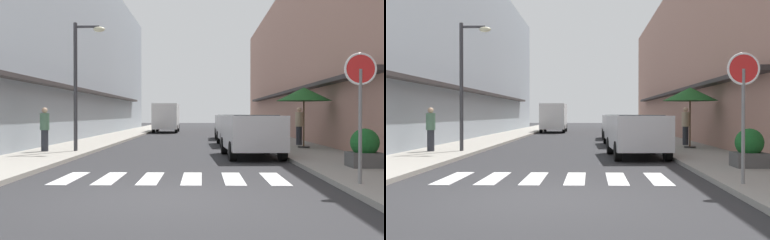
% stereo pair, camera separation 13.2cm
% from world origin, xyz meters
% --- Properties ---
extents(ground_plane, '(108.81, 108.81, 0.00)m').
position_xyz_m(ground_plane, '(0.00, 19.78, 0.00)').
color(ground_plane, '#2B2B2D').
extents(sidewalk_left, '(2.59, 69.24, 0.12)m').
position_xyz_m(sidewalk_left, '(-4.75, 19.78, 0.06)').
color(sidewalk_left, '#9E998E').
rests_on(sidewalk_left, ground_plane).
extents(sidewalk_right, '(2.59, 69.24, 0.12)m').
position_xyz_m(sidewalk_right, '(4.75, 19.78, 0.06)').
color(sidewalk_right, gray).
rests_on(sidewalk_right, ground_plane).
extents(building_row_left, '(5.50, 46.51, 11.16)m').
position_xyz_m(building_row_left, '(-8.55, 21.26, 5.58)').
color(building_row_left, '#939EA8').
rests_on(building_row_left, ground_plane).
extents(building_row_right, '(5.50, 46.51, 9.84)m').
position_xyz_m(building_row_right, '(8.55, 21.26, 4.92)').
color(building_row_right, '#A87A6B').
rests_on(building_row_right, ground_plane).
extents(crosswalk, '(5.20, 2.20, 0.01)m').
position_xyz_m(crosswalk, '(-0.00, 2.62, 0.01)').
color(crosswalk, silver).
rests_on(crosswalk, ground_plane).
extents(parked_car_near, '(1.98, 4.26, 1.47)m').
position_xyz_m(parked_car_near, '(2.40, 8.11, 0.92)').
color(parked_car_near, silver).
rests_on(parked_car_near, ground_plane).
extents(parked_car_mid, '(1.91, 4.05, 1.47)m').
position_xyz_m(parked_car_mid, '(2.40, 14.59, 0.92)').
color(parked_car_mid, silver).
rests_on(parked_car_mid, ground_plane).
extents(parked_car_far, '(1.83, 3.94, 1.47)m').
position_xyz_m(parked_car_far, '(2.40, 20.59, 0.92)').
color(parked_car_far, silver).
rests_on(parked_car_far, ground_plane).
extents(delivery_van, '(2.05, 5.42, 2.37)m').
position_xyz_m(delivery_van, '(-2.25, 30.94, 1.41)').
color(delivery_van, silver).
rests_on(delivery_van, ground_plane).
extents(round_street_sign, '(0.65, 0.07, 2.60)m').
position_xyz_m(round_street_sign, '(3.84, 1.12, 2.11)').
color(round_street_sign, slate).
rests_on(round_street_sign, sidewalk_right).
extents(street_lamp, '(1.19, 0.28, 4.81)m').
position_xyz_m(street_lamp, '(-3.85, 9.43, 3.10)').
color(street_lamp, '#38383D').
rests_on(street_lamp, sidewalk_left).
extents(cafe_umbrella, '(2.24, 2.24, 2.48)m').
position_xyz_m(cafe_umbrella, '(4.89, 11.26, 2.31)').
color(cafe_umbrella, '#262626').
rests_on(cafe_umbrella, sidewalk_right).
extents(planter_corner, '(0.82, 0.82, 1.01)m').
position_xyz_m(planter_corner, '(4.96, 4.12, 0.58)').
color(planter_corner, '#4C4C4C').
rests_on(planter_corner, sidewalk_right).
extents(pedestrian_walking_near, '(0.34, 0.34, 1.70)m').
position_xyz_m(pedestrian_walking_near, '(5.08, 13.17, 1.01)').
color(pedestrian_walking_near, '#282B33').
rests_on(pedestrian_walking_near, sidewalk_right).
extents(pedestrian_walking_far, '(0.34, 0.34, 1.63)m').
position_xyz_m(pedestrian_walking_far, '(-5.14, 9.19, 0.98)').
color(pedestrian_walking_far, '#282B33').
rests_on(pedestrian_walking_far, sidewalk_left).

